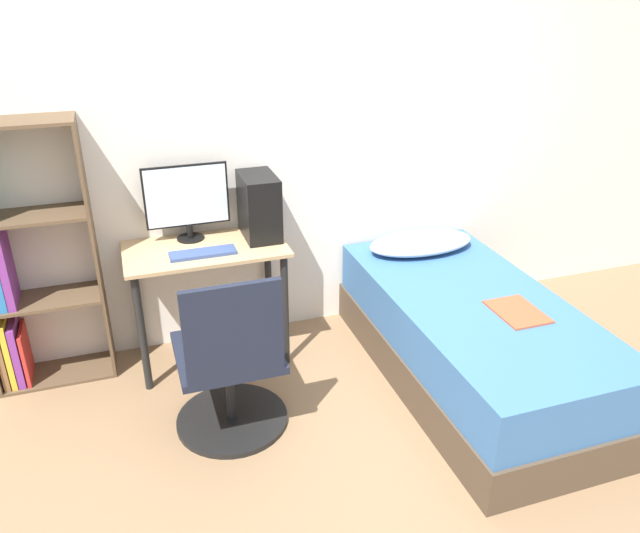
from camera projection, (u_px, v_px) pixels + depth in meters
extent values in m
plane|color=#846647|center=(363.00, 462.00, 3.10)|extent=(14.00, 14.00, 0.00)
cube|color=silver|center=(280.00, 145.00, 3.80)|extent=(8.00, 0.05, 2.50)
cube|color=tan|center=(205.00, 249.00, 3.63)|extent=(0.93, 0.51, 0.02)
cylinder|color=black|center=(142.00, 334.00, 3.50)|extent=(0.04, 0.04, 0.73)
cylinder|color=black|center=(285.00, 311.00, 3.74)|extent=(0.04, 0.04, 0.73)
cylinder|color=black|center=(137.00, 301.00, 3.85)|extent=(0.04, 0.04, 0.73)
cylinder|color=black|center=(268.00, 282.00, 4.08)|extent=(0.04, 0.04, 0.73)
cube|color=brown|center=(96.00, 252.00, 3.54)|extent=(0.02, 0.29, 1.53)
cube|color=brown|center=(61.00, 373.00, 3.78)|extent=(0.61, 0.29, 0.02)
cube|color=brown|center=(45.00, 299.00, 3.56)|extent=(0.61, 0.29, 0.02)
cube|color=brown|center=(27.00, 217.00, 3.34)|extent=(0.61, 0.29, 0.02)
cube|color=brown|center=(6.00, 122.00, 3.12)|extent=(0.61, 0.29, 0.02)
cube|color=brown|center=(2.00, 348.00, 3.60)|extent=(0.03, 0.25, 0.45)
cube|color=gold|center=(10.00, 349.00, 3.61)|extent=(0.03, 0.25, 0.41)
cube|color=#7A338E|center=(18.00, 350.00, 3.63)|extent=(0.04, 0.25, 0.39)
cube|color=red|center=(26.00, 353.00, 3.65)|extent=(0.02, 0.25, 0.33)
cube|color=#7A338E|center=(6.00, 265.00, 3.41)|extent=(0.04, 0.25, 0.46)
cylinder|color=black|center=(232.00, 419.00, 3.38)|extent=(0.60, 0.60, 0.03)
cylinder|color=black|center=(230.00, 387.00, 3.29)|extent=(0.05, 0.05, 0.39)
cube|color=black|center=(227.00, 352.00, 3.19)|extent=(0.52, 0.52, 0.04)
cube|color=black|center=(234.00, 332.00, 2.87)|extent=(0.47, 0.04, 0.49)
cube|color=#4C3D2D|center=(469.00, 361.00, 3.69)|extent=(0.94, 1.92, 0.24)
cube|color=#38669E|center=(474.00, 321.00, 3.58)|extent=(0.91, 1.89, 0.30)
ellipsoid|color=#B2B7C6|center=(421.00, 243.00, 4.09)|extent=(0.71, 0.36, 0.11)
cube|color=#B24C2D|center=(517.00, 312.00, 3.36)|extent=(0.24, 0.32, 0.01)
cylinder|color=black|center=(191.00, 238.00, 3.74)|extent=(0.16, 0.16, 0.01)
cylinder|color=black|center=(190.00, 230.00, 3.71)|extent=(0.04, 0.04, 0.09)
cube|color=black|center=(186.00, 196.00, 3.62)|extent=(0.49, 0.01, 0.37)
cube|color=silver|center=(187.00, 196.00, 3.62)|extent=(0.47, 0.01, 0.35)
cube|color=#33477A|center=(203.00, 253.00, 3.52)|extent=(0.37, 0.12, 0.02)
cube|color=black|center=(259.00, 206.00, 3.70)|extent=(0.20, 0.34, 0.38)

